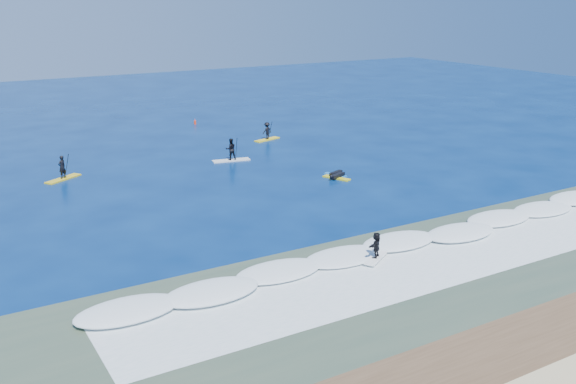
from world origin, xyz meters
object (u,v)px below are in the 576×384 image
marker_buoy (195,122)px  sup_paddler_right (267,132)px  prone_paddler_near (337,177)px  wave_surfer (376,247)px  sup_paddler_left (62,171)px  sup_paddler_center (231,151)px  prone_paddler_far (335,174)px

marker_buoy → sup_paddler_right: bearing=-74.9°
prone_paddler_near → wave_surfer: 16.33m
sup_paddler_left → sup_paddler_right: sup_paddler_left is taller
prone_paddler_near → wave_surfer: size_ratio=1.12×
sup_paddler_left → prone_paddler_near: size_ratio=1.31×
wave_surfer → sup_paddler_right: bearing=40.3°
sup_paddler_right → marker_buoy: size_ratio=4.99×
prone_paddler_near → marker_buoy: size_ratio=3.87×
sup_paddler_left → sup_paddler_center: bearing=-37.8°
sup_paddler_left → marker_buoy: sup_paddler_left is taller
marker_buoy → prone_paddler_far: bearing=-87.0°
wave_surfer → prone_paddler_near: bearing=30.9°
sup_paddler_left → sup_paddler_center: size_ratio=0.91×
sup_paddler_right → wave_surfer: 31.04m
prone_paddler_near → prone_paddler_far: bearing=-50.4°
sup_paddler_center → prone_paddler_near: 10.40m
sup_paddler_center → wave_surfer: sup_paddler_center is taller
sup_paddler_right → marker_buoy: sup_paddler_right is taller
marker_buoy → prone_paddler_near: bearing=-88.0°
wave_surfer → prone_paddler_far: bearing=30.9°
sup_paddler_left → wave_surfer: 27.36m
sup_paddler_left → prone_paddler_near: 21.26m
prone_paddler_far → wave_surfer: (-7.90, -15.24, 0.71)m
sup_paddler_right → prone_paddler_near: (-2.07, -15.05, -0.63)m
sup_paddler_right → prone_paddler_near: 15.20m
prone_paddler_far → wave_surfer: size_ratio=0.96×
sup_paddler_left → prone_paddler_far: sup_paddler_left is taller
sup_paddler_center → prone_paddler_far: sup_paddler_center is taller
sup_paddler_right → prone_paddler_far: size_ratio=1.51×
sup_paddler_center → wave_surfer: size_ratio=1.61×
sup_paddler_center → marker_buoy: (3.70, 16.87, -0.59)m
sup_paddler_center → prone_paddler_near: bearing=-52.5°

